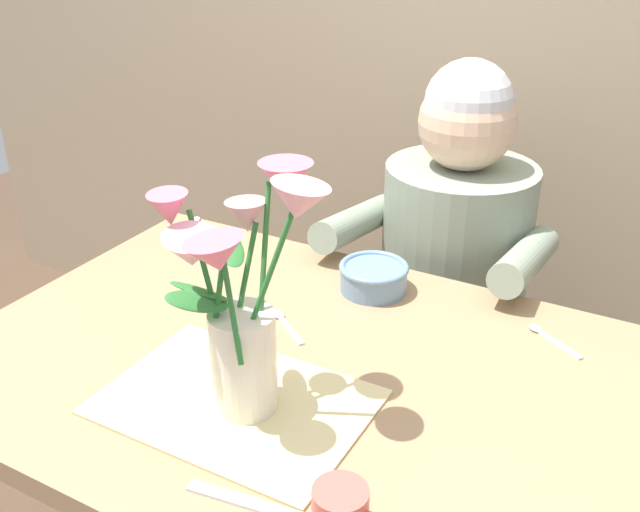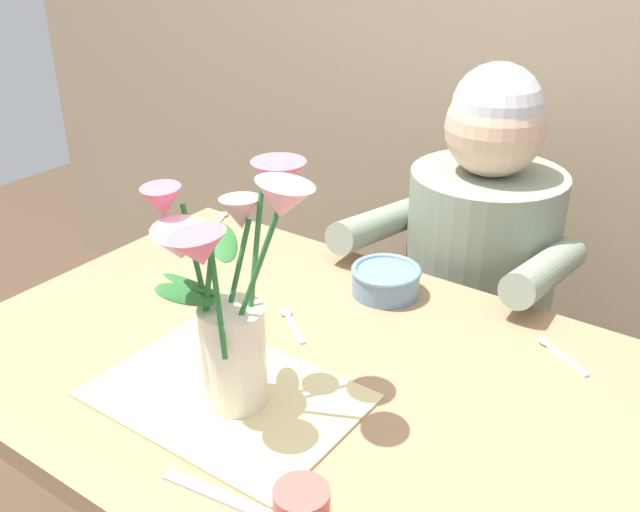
{
  "view_description": "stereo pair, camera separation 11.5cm",
  "coord_description": "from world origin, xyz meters",
  "px_view_note": "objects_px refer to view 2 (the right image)",
  "views": [
    {
      "loc": [
        0.49,
        -0.85,
        1.44
      ],
      "look_at": [
        -0.01,
        0.05,
        0.92
      ],
      "focal_mm": 40.64,
      "sensor_mm": 36.0,
      "label": 1
    },
    {
      "loc": [
        0.59,
        -0.79,
        1.44
      ],
      "look_at": [
        -0.01,
        0.05,
        0.92
      ],
      "focal_mm": 40.64,
      "sensor_mm": 36.0,
      "label": 2
    }
  ],
  "objects_px": {
    "ceramic_bowl": "(386,280)",
    "seated_person": "(474,308)",
    "flower_vase": "(230,290)",
    "dinner_knife": "(226,498)"
  },
  "relations": [
    {
      "from": "ceramic_bowl",
      "to": "seated_person",
      "type": "bearing_deg",
      "value": 80.72
    },
    {
      "from": "flower_vase",
      "to": "ceramic_bowl",
      "type": "xyz_separation_m",
      "value": [
        0.01,
        0.42,
        -0.17
      ]
    },
    {
      "from": "flower_vase",
      "to": "dinner_knife",
      "type": "relative_size",
      "value": 1.99
    },
    {
      "from": "seated_person",
      "to": "flower_vase",
      "type": "xyz_separation_m",
      "value": [
        -0.07,
        -0.75,
        0.37
      ]
    },
    {
      "from": "flower_vase",
      "to": "ceramic_bowl",
      "type": "height_order",
      "value": "flower_vase"
    },
    {
      "from": "ceramic_bowl",
      "to": "dinner_knife",
      "type": "height_order",
      "value": "ceramic_bowl"
    },
    {
      "from": "seated_person",
      "to": "ceramic_bowl",
      "type": "height_order",
      "value": "seated_person"
    },
    {
      "from": "seated_person",
      "to": "flower_vase",
      "type": "bearing_deg",
      "value": -96.47
    },
    {
      "from": "seated_person",
      "to": "dinner_knife",
      "type": "distance_m",
      "value": 0.93
    },
    {
      "from": "seated_person",
      "to": "flower_vase",
      "type": "relative_size",
      "value": 3.01
    }
  ]
}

